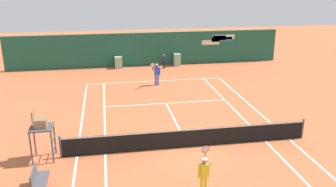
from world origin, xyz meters
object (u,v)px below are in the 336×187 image
umpire_chair (41,127)px  player_near_side (204,172)px  tennis_ball_by_sideline (122,106)px  ball_kid_centre_post (164,60)px  player_on_baseline (157,72)px  player_bench (38,178)px  tennis_ball_near_service_line (105,123)px  tennis_ball_mid_court (174,114)px

umpire_chair → player_near_side: 7.57m
tennis_ball_by_sideline → umpire_chair: bearing=-121.8°
umpire_chair → tennis_ball_by_sideline: bearing=148.2°
ball_kid_centre_post → player_on_baseline: bearing=76.1°
player_bench → ball_kid_centre_post: size_ratio=0.96×
tennis_ball_near_service_line → tennis_ball_by_sideline: (1.09, 2.49, 0.00)m
player_near_side → ball_kid_centre_post: size_ratio=1.37×
player_bench → ball_kid_centre_post: (7.95, 18.14, 0.23)m
tennis_ball_mid_court → umpire_chair: bearing=-147.6°
ball_kid_centre_post → tennis_ball_near_service_line: bearing=67.3°
player_near_side → ball_kid_centre_post: player_near_side is taller
player_near_side → tennis_ball_mid_court: player_near_side is taller
ball_kid_centre_post → tennis_ball_by_sideline: (-4.27, -9.39, -0.70)m
player_bench → ball_kid_centre_post: bearing=156.3°
tennis_ball_mid_court → tennis_ball_by_sideline: size_ratio=1.00×
ball_kid_centre_post → tennis_ball_mid_court: 11.35m
player_on_baseline → player_near_side: size_ratio=1.06×
player_near_side → player_bench: bearing=162.9°
player_near_side → tennis_ball_by_sideline: (-2.60, 10.12, -0.89)m
tennis_ball_mid_court → ball_kid_centre_post: bearing=83.5°
umpire_chair → tennis_ball_by_sideline: umpire_chair is taller
player_near_side → tennis_ball_near_service_line: player_near_side is taller
player_on_baseline → tennis_ball_near_service_line: bearing=75.8°
tennis_ball_mid_court → tennis_ball_by_sideline: bearing=148.1°
player_on_baseline → player_near_side: player_on_baseline is taller
player_on_baseline → ball_kid_centre_post: player_on_baseline is taller
player_bench → tennis_ball_by_sideline: 9.50m
player_bench → tennis_ball_by_sideline: size_ratio=18.15×
umpire_chair → ball_kid_centre_post: size_ratio=1.86×
player_on_baseline → tennis_ball_mid_court: size_ratio=27.49×
player_near_side → ball_kid_centre_post: 19.58m
tennis_ball_near_service_line → tennis_ball_mid_court: (4.09, 0.62, 0.00)m
player_bench → tennis_ball_mid_court: (6.67, 6.88, -0.47)m
player_on_baseline → tennis_ball_near_service_line: 7.98m
umpire_chair → tennis_ball_by_sideline: size_ratio=34.98×
ball_kid_centre_post → tennis_ball_near_service_line: size_ratio=18.85×
umpire_chair → player_bench: 2.76m
player_bench → player_on_baseline: (6.55, 13.13, 0.49)m
player_bench → tennis_ball_by_sideline: bearing=157.2°
tennis_ball_mid_court → player_bench: bearing=-134.1°
player_near_side → tennis_ball_by_sideline: 10.49m
player_near_side → tennis_ball_by_sideline: bearing=99.6°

